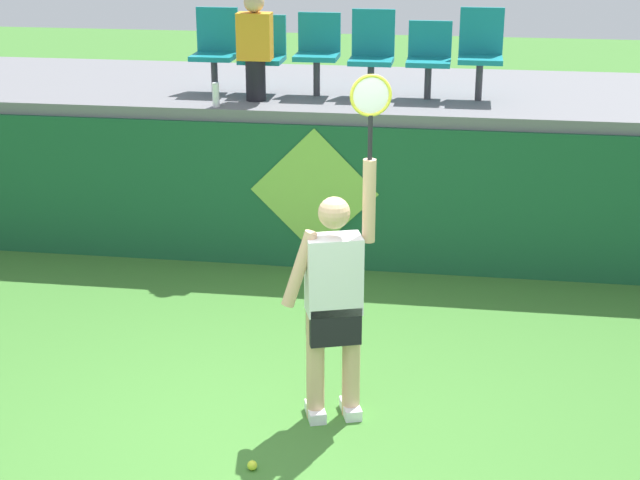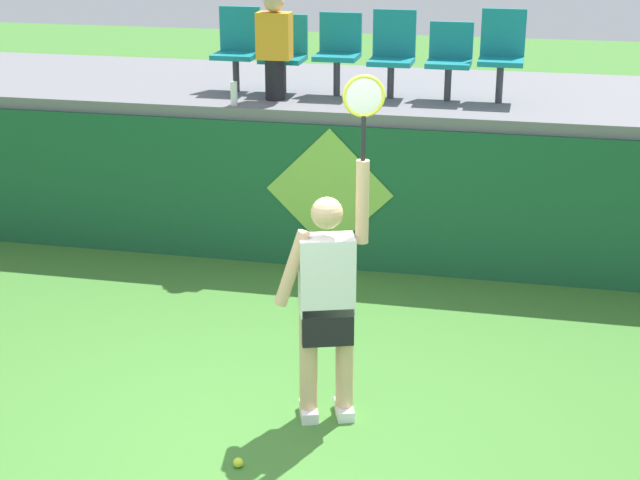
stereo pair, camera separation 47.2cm
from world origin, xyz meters
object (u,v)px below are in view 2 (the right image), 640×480
at_px(stadium_chair_3, 393,51).
at_px(spectator_0, 274,44).
at_px(water_bottle, 234,94).
at_px(tennis_player, 328,298).
at_px(stadium_chair_4, 450,57).
at_px(stadium_chair_2, 338,49).
at_px(stadium_chair_5, 502,51).
at_px(tennis_ball, 238,463).
at_px(stadium_chair_0, 238,46).
at_px(stadium_chair_1, 284,51).

relative_size(stadium_chair_3, spectator_0, 0.81).
distance_m(water_bottle, spectator_0, 0.66).
distance_m(tennis_player, water_bottle, 3.51).
bearing_deg(stadium_chair_4, spectator_0, -167.08).
height_order(stadium_chair_2, stadium_chair_3, stadium_chair_3).
relative_size(tennis_player, stadium_chair_5, 2.75).
bearing_deg(water_bottle, stadium_chair_5, 16.71).
bearing_deg(stadium_chair_4, stadium_chair_3, 178.85).
bearing_deg(tennis_player, stadium_chair_4, 83.23).
xyz_separation_m(tennis_ball, stadium_chair_0, (-1.34, 4.58, 2.01)).
relative_size(tennis_player, stadium_chair_2, 3.01).
bearing_deg(stadium_chair_0, stadium_chair_3, 0.05).
bearing_deg(stadium_chair_0, spectator_0, -38.36).
xyz_separation_m(stadium_chair_1, stadium_chair_3, (1.13, 0.01, 0.04)).
height_order(stadium_chair_3, stadium_chair_4, stadium_chair_3).
xyz_separation_m(tennis_player, stadium_chair_3, (-0.13, 3.80, 1.12)).
bearing_deg(tennis_ball, stadium_chair_0, 106.26).
bearing_deg(tennis_player, spectator_0, 110.42).
xyz_separation_m(stadium_chair_3, stadium_chair_5, (1.09, -0.00, 0.03)).
height_order(tennis_player, stadium_chair_0, tennis_player).
relative_size(stadium_chair_1, spectator_0, 0.74).
height_order(tennis_player, water_bottle, tennis_player).
bearing_deg(tennis_ball, stadium_chair_3, 86.20).
bearing_deg(stadium_chair_2, stadium_chair_4, -0.17).
distance_m(stadium_chair_1, stadium_chair_2, 0.57).
distance_m(stadium_chair_0, spectator_0, 0.66).
bearing_deg(water_bottle, tennis_player, -62.36).
xyz_separation_m(stadium_chair_0, stadium_chair_2, (1.08, -0.01, 0.00)).
xyz_separation_m(stadium_chair_1, stadium_chair_5, (2.23, 0.00, 0.07)).
distance_m(water_bottle, stadium_chair_3, 1.68).
bearing_deg(stadium_chair_3, water_bottle, -152.22).
height_order(stadium_chair_1, spectator_0, spectator_0).
distance_m(water_bottle, stadium_chair_1, 0.88).
xyz_separation_m(tennis_player, stadium_chair_0, (-1.77, 3.80, 1.12)).
height_order(tennis_player, stadium_chair_3, tennis_player).
bearing_deg(stadium_chair_3, stadium_chair_1, -179.69).
xyz_separation_m(tennis_player, stadium_chair_4, (0.45, 3.79, 1.08)).
xyz_separation_m(stadium_chair_1, stadium_chair_2, (0.57, -0.00, 0.04)).
xyz_separation_m(stadium_chair_0, stadium_chair_1, (0.51, -0.00, -0.03)).
bearing_deg(stadium_chair_5, water_bottle, -163.29).
bearing_deg(tennis_player, stadium_chair_2, 100.34).
bearing_deg(water_bottle, spectator_0, 48.20).
relative_size(stadium_chair_3, stadium_chair_4, 1.14).
bearing_deg(tennis_ball, stadium_chair_5, 73.03).
distance_m(tennis_player, stadium_chair_4, 3.96).
bearing_deg(stadium_chair_2, water_bottle, -139.76).
distance_m(tennis_player, spectator_0, 3.82).
bearing_deg(stadium_chair_5, stadium_chair_1, -179.88).
height_order(stadium_chair_1, stadium_chair_4, stadium_chair_1).
bearing_deg(stadium_chair_0, stadium_chair_5, 0.00).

